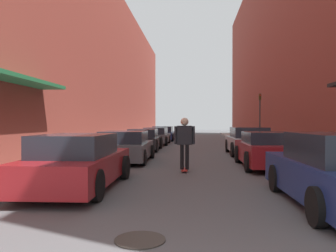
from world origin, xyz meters
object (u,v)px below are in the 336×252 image
parked_car_right_2 (248,141)px  traffic_light (260,113)px  parked_car_left_3 (156,136)px  manhole_cover (140,240)px  parked_car_left_2 (144,140)px  skateboarder (185,138)px  parked_car_left_0 (78,162)px  parked_car_left_1 (125,147)px  parked_car_left_4 (163,134)px  parked_car_right_1 (266,150)px

parked_car_right_2 → traffic_light: 8.34m
parked_car_left_3 → manhole_cover: size_ratio=6.09×
parked_car_left_2 → skateboarder: 8.37m
parked_car_left_2 → skateboarder: size_ratio=2.34×
parked_car_left_2 → parked_car_left_3: 5.12m
parked_car_left_3 → traffic_light: bearing=5.5°
parked_car_left_0 → parked_car_left_1: parked_car_left_0 is taller
manhole_cover → parked_car_left_2: bearing=98.6°
parked_car_left_4 → traffic_light: size_ratio=1.33×
parked_car_left_3 → manhole_cover: 19.49m
parked_car_right_1 → parked_car_right_2: 4.67m
parked_car_left_0 → skateboarder: size_ratio=2.49×
parked_car_left_4 → parked_car_left_3: bearing=-90.2°
parked_car_left_1 → parked_car_right_2: 6.49m
parked_car_left_0 → traffic_light: bearing=65.4°
parked_car_right_2 → parked_car_left_3: bearing=127.4°
parked_car_left_4 → parked_car_right_2: 13.62m
parked_car_left_0 → parked_car_left_2: 10.89m
parked_car_left_3 → manhole_cover: (2.03, -19.38, -0.59)m
parked_car_left_1 → parked_car_left_4: 15.84m
parked_car_right_2 → traffic_light: traffic_light is taller
parked_car_left_1 → parked_car_right_2: parked_car_right_2 is taller
parked_car_right_1 → traffic_light: traffic_light is taller
parked_car_right_1 → parked_car_left_4: bearing=107.3°
parked_car_left_4 → parked_car_right_1: bearing=-72.7°
parked_car_left_1 → traffic_light: traffic_light is taller
parked_car_left_3 → manhole_cover: parked_car_left_3 is taller
parked_car_left_3 → traffic_light: size_ratio=1.18×
skateboarder → parked_car_left_4: bearing=97.5°
parked_car_left_4 → parked_car_right_2: size_ratio=1.18×
traffic_light → parked_car_right_1: bearing=-100.1°
parked_car_left_3 → parked_car_right_1: bearing=-65.6°
parked_car_left_0 → parked_car_right_1: size_ratio=1.08×
parked_car_left_0 → skateboarder: skateboarder is taller
parked_car_right_1 → traffic_light: (2.24, 12.56, 1.71)m
parked_car_left_1 → manhole_cover: bearing=-76.7°
parked_car_right_1 → skateboarder: skateboarder is taller
parked_car_right_1 → manhole_cover: 8.27m
parked_car_right_2 → manhole_cover: (-3.45, -12.22, -0.65)m
parked_car_left_1 → parked_car_left_2: size_ratio=0.98×
parked_car_left_1 → parked_car_left_3: 10.52m
skateboarder → traffic_light: traffic_light is taller
parked_car_left_2 → skateboarder: (2.58, -7.95, 0.48)m
parked_car_left_4 → parked_car_left_0: bearing=-90.2°
parked_car_left_1 → parked_car_right_2: bearing=31.2°
traffic_light → parked_car_left_1: bearing=-124.3°
parked_car_left_4 → manhole_cover: (2.01, -24.70, -0.60)m
traffic_light → skateboarder: bearing=-110.4°
parked_car_right_1 → parked_car_left_3: bearing=114.4°
parked_car_left_3 → parked_car_right_2: parked_car_right_2 is taller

